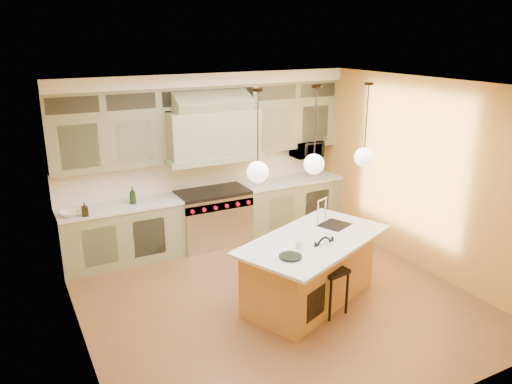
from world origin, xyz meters
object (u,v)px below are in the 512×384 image
range (213,217)px  microwave (307,149)px  kitchen_island (310,268)px  counter_stool (330,272)px

range → microwave: (1.95, 0.11, 0.96)m
range → microwave: microwave is taller
kitchen_island → microwave: microwave is taller
kitchen_island → microwave: 3.10m
range → counter_stool: 2.80m
kitchen_island → microwave: (1.54, 2.50, 0.98)m
range → counter_stool: bearing=-80.7°
range → counter_stool: size_ratio=1.18×
kitchen_island → microwave: bearing=35.5°
kitchen_island → counter_stool: kitchen_island is taller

